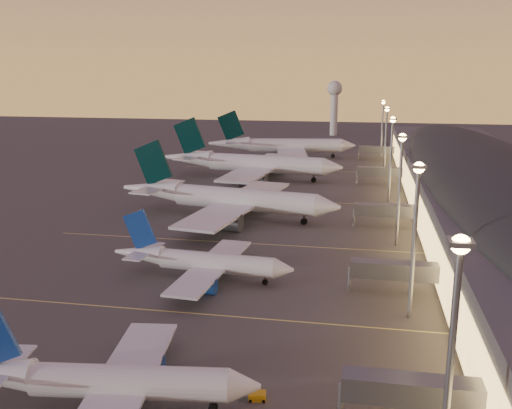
# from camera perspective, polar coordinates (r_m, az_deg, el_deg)

# --- Properties ---
(ground) EXTENTS (700.00, 700.00, 0.00)m
(ground) POSITION_cam_1_polar(r_m,az_deg,el_deg) (102.17, -5.80, -9.62)
(ground) COLOR #403D3B
(airliner_narrow_south) EXTENTS (38.30, 34.44, 13.67)m
(airliner_narrow_south) POSITION_cam_1_polar(r_m,az_deg,el_deg) (73.54, -15.08, -16.74)
(airliner_narrow_south) COLOR silver
(airliner_narrow_south) RESTS_ON ground
(airliner_narrow_north) EXTENTS (36.90, 33.07, 13.17)m
(airliner_narrow_north) POSITION_cam_1_polar(r_m,az_deg,el_deg) (111.46, -5.47, -5.72)
(airliner_narrow_north) COLOR silver
(airliner_narrow_north) RESTS_ON ground
(airliner_wide_near) EXTENTS (63.89, 58.91, 20.49)m
(airliner_wide_near) POSITION_cam_1_polar(r_m,az_deg,el_deg) (155.81, -3.01, 0.62)
(airliner_wide_near) COLOR silver
(airliner_wide_near) RESTS_ON ground
(airliner_wide_mid) EXTENTS (69.04, 63.33, 22.09)m
(airliner_wide_mid) POSITION_cam_1_polar(r_m,az_deg,el_deg) (210.45, -0.58, 4.13)
(airliner_wide_mid) COLOR silver
(airliner_wide_mid) RESTS_ON ground
(airliner_wide_far) EXTENTS (66.93, 61.66, 21.45)m
(airliner_wide_far) POSITION_cam_1_polar(r_m,az_deg,el_deg) (260.85, 2.64, 5.91)
(airliner_wide_far) COLOR silver
(airliner_wide_far) RESTS_ON ground
(terminal_building) EXTENTS (56.35, 255.00, 17.46)m
(terminal_building) POSITION_cam_1_polar(r_m,az_deg,el_deg) (169.08, 22.20, 1.86)
(terminal_building) COLOR #48484C
(terminal_building) RESTS_ON ground
(light_masts) EXTENTS (2.20, 217.20, 25.90)m
(light_masts) POSITION_cam_1_polar(r_m,az_deg,el_deg) (156.89, 13.72, 4.90)
(light_masts) COLOR gray
(light_masts) RESTS_ON ground
(radar_tower) EXTENTS (9.00, 9.00, 32.50)m
(radar_tower) POSITION_cam_1_polar(r_m,az_deg,el_deg) (350.91, 7.85, 10.43)
(radar_tower) COLOR silver
(radar_tower) RESTS_ON ground
(lane_markings) EXTENTS (90.00, 180.36, 0.00)m
(lane_markings) POSITION_cam_1_polar(r_m,az_deg,el_deg) (138.71, -1.19, -3.25)
(lane_markings) COLOR #D8C659
(lane_markings) RESTS_ON ground
(baggage_tug_a) EXTENTS (3.49, 1.80, 0.99)m
(baggage_tug_a) POSITION_cam_1_polar(r_m,az_deg,el_deg) (74.39, -0.22, -18.62)
(baggage_tug_a) COLOR #C28810
(baggage_tug_a) RESTS_ON ground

